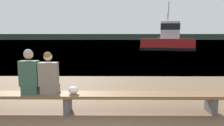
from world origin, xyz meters
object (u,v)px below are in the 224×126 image
(bench_main, at_px, (68,97))
(tugboat_red, at_px, (167,41))
(person_right, at_px, (49,76))
(moored_sailboat, at_px, (168,44))
(person_left, at_px, (30,74))
(shopping_bag, at_px, (73,90))

(bench_main, xyz_separation_m, tugboat_red, (8.72, 23.86, 0.87))
(bench_main, relative_size, person_right, 7.45)
(bench_main, distance_m, moored_sailboat, 36.27)
(person_right, bearing_deg, tugboat_red, 69.02)
(person_left, distance_m, shopping_bag, 1.09)
(person_left, distance_m, person_right, 0.45)
(person_left, relative_size, tugboat_red, 0.13)
(bench_main, distance_m, person_left, 1.03)
(person_left, bearing_deg, tugboat_red, 68.08)
(person_left, bearing_deg, shopping_bag, -1.77)
(person_left, bearing_deg, bench_main, -0.31)
(shopping_bag, distance_m, tugboat_red, 25.39)
(tugboat_red, bearing_deg, shopping_bag, 173.11)
(bench_main, bearing_deg, shopping_bag, -10.15)
(person_right, distance_m, tugboat_red, 25.55)
(person_right, xyz_separation_m, moored_sailboat, (12.14, 34.31, -0.42))
(shopping_bag, relative_size, moored_sailboat, 0.03)
(bench_main, relative_size, person_left, 7.03)
(tugboat_red, bearing_deg, person_right, 171.86)
(person_left, height_order, moored_sailboat, moored_sailboat)
(tugboat_red, bearing_deg, moored_sailboat, -3.14)
(person_left, relative_size, moored_sailboat, 0.13)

